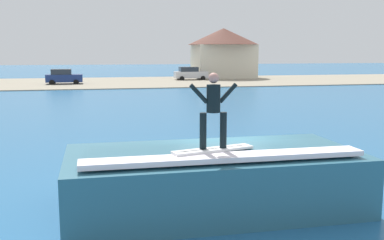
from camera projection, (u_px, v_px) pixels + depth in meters
The scene contains 9 objects.
ground_plane at pixel (227, 189), 13.00m from camera, with size 260.00×260.00×0.00m, color #246091.
wave_crest at pixel (213, 178), 11.28m from camera, with size 7.23×3.51×1.63m.
surfboard at pixel (213, 150), 10.46m from camera, with size 2.04×0.85×0.06m.
surfer at pixel (213, 106), 10.33m from camera, with size 1.14×0.32×1.76m.
shoreline_bank at pixel (122, 82), 57.88m from camera, with size 120.00×21.12×0.09m.
car_near_shore at pixel (64, 77), 54.06m from camera, with size 4.25×2.30×1.86m.
car_far_shore at pixel (190, 73), 62.19m from camera, with size 4.55×2.24×1.86m.
house_gabled_white at pixel (223, 50), 66.85m from camera, with size 10.56×10.56×7.38m.
tree_tall_bare at pixel (216, 44), 68.07m from camera, with size 2.20×2.20×6.40m.
Camera 1 is at (-3.69, -12.04, 3.92)m, focal length 42.03 mm.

